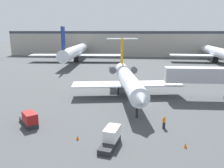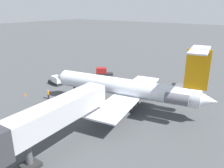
% 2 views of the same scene
% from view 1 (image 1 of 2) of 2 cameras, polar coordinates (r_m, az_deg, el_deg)
% --- Properties ---
extents(ground_plane, '(400.00, 400.00, 0.10)m').
position_cam_1_polar(ground_plane, '(38.48, 7.30, -5.14)').
color(ground_plane, '#424447').
extents(regional_jet, '(20.96, 27.89, 10.57)m').
position_cam_1_polar(regional_jet, '(41.67, 3.96, 1.54)').
color(regional_jet, silver).
rests_on(regional_jet, ground_plane).
extents(jet_bridge, '(16.81, 3.67, 6.19)m').
position_cam_1_polar(jet_bridge, '(43.43, 25.76, 1.96)').
color(jet_bridge, '#ADADB2').
rests_on(jet_bridge, ground_plane).
extents(ground_crew_marshaller, '(0.42, 0.48, 1.69)m').
position_cam_1_polar(ground_crew_marshaller, '(29.41, 13.21, -9.47)').
color(ground_crew_marshaller, black).
rests_on(ground_crew_marshaller, ground_plane).
extents(baggage_tug_lead, '(3.74, 3.89, 1.90)m').
position_cam_1_polar(baggage_tug_lead, '(31.35, -20.44, -8.56)').
color(baggage_tug_lead, '#262628').
rests_on(baggage_tug_lead, ground_plane).
extents(baggage_tug_trailing, '(2.15, 4.20, 1.90)m').
position_cam_1_polar(baggage_tug_trailing, '(24.76, -0.26, -13.68)').
color(baggage_tug_trailing, '#262628').
rests_on(baggage_tug_trailing, ground_plane).
extents(traffic_cone_near, '(0.36, 0.36, 0.55)m').
position_cam_1_polar(traffic_cone_near, '(26.40, -8.82, -13.40)').
color(traffic_cone_near, orange).
rests_on(traffic_cone_near, ground_plane).
extents(traffic_cone_mid, '(0.36, 0.36, 0.55)m').
position_cam_1_polar(traffic_cone_mid, '(25.74, 18.32, -14.71)').
color(traffic_cone_mid, orange).
rests_on(traffic_cone_mid, ground_plane).
extents(terminal_building, '(129.67, 25.37, 12.19)m').
position_cam_1_polar(terminal_building, '(120.98, 6.81, 10.45)').
color(terminal_building, '#9E998E').
rests_on(terminal_building, ground_plane).
extents(parked_airliner_west_mid, '(36.79, 43.55, 13.51)m').
position_cam_1_polar(parked_airliner_west_mid, '(90.60, -9.29, 8.30)').
color(parked_airliner_west_mid, silver).
rests_on(parked_airliner_west_mid, ground_plane).
extents(parked_airliner_centre, '(35.32, 41.91, 13.03)m').
position_cam_1_polar(parked_airliner_centre, '(96.63, 25.22, 7.38)').
color(parked_airliner_centre, silver).
rests_on(parked_airliner_centre, ground_plane).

